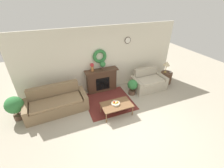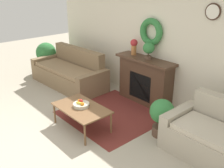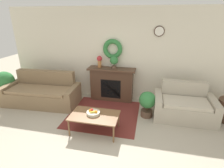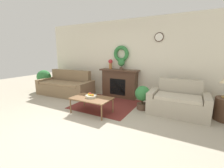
% 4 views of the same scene
% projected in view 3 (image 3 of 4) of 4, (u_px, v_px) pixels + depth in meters
% --- Properties ---
extents(ground_plane, '(16.00, 16.00, 0.00)m').
position_uv_depth(ground_plane, '(88.00, 162.00, 3.13)').
color(ground_plane, '#ADA38E').
extents(floor_rug, '(1.80, 1.75, 0.01)m').
position_uv_depth(floor_rug, '(104.00, 114.00, 4.65)').
color(floor_rug, maroon).
rests_on(floor_rug, ground_plane).
extents(wall_back, '(6.80, 0.19, 2.70)m').
position_uv_depth(wall_back, '(118.00, 55.00, 5.15)').
color(wall_back, beige).
rests_on(wall_back, ground_plane).
extents(fireplace, '(1.40, 0.41, 1.01)m').
position_uv_depth(fireplace, '(112.00, 84.00, 5.30)').
color(fireplace, '#4C3323').
rests_on(fireplace, ground_plane).
extents(couch_left, '(2.17, 1.01, 0.92)m').
position_uv_depth(couch_left, '(42.00, 93.00, 5.14)').
color(couch_left, '#846B4C').
rests_on(couch_left, ground_plane).
extents(loveseat_right, '(1.46, 0.89, 0.87)m').
position_uv_depth(loveseat_right, '(184.00, 106.00, 4.42)').
color(loveseat_right, '#B2A893').
rests_on(loveseat_right, ground_plane).
extents(coffee_table, '(1.06, 0.65, 0.42)m').
position_uv_depth(coffee_table, '(95.00, 116.00, 3.83)').
color(coffee_table, brown).
rests_on(coffee_table, ground_plane).
extents(fruit_bowl, '(0.30, 0.30, 0.12)m').
position_uv_depth(fruit_bowl, '(93.00, 113.00, 3.83)').
color(fruit_bowl, beige).
rests_on(fruit_bowl, coffee_table).
extents(vase_on_mantel_left, '(0.16, 0.16, 0.34)m').
position_uv_depth(vase_on_mantel_left, '(100.00, 61.00, 5.12)').
color(vase_on_mantel_left, '#AD6B38').
rests_on(vase_on_mantel_left, fireplace).
extents(potted_plant_on_mantel, '(0.24, 0.24, 0.36)m').
position_uv_depth(potted_plant_on_mantel, '(114.00, 61.00, 5.01)').
color(potted_plant_on_mantel, brown).
rests_on(potted_plant_on_mantel, fireplace).
extents(potted_plant_floor_by_couch, '(0.57, 0.57, 0.87)m').
position_uv_depth(potted_plant_floor_by_couch, '(5.00, 82.00, 5.36)').
color(potted_plant_floor_by_couch, brown).
rests_on(potted_plant_floor_by_couch, ground_plane).
extents(potted_plant_floor_by_loveseat, '(0.42, 0.42, 0.68)m').
position_uv_depth(potted_plant_floor_by_loveseat, '(147.00, 102.00, 4.41)').
color(potted_plant_floor_by_loveseat, brown).
rests_on(potted_plant_floor_by_loveseat, ground_plane).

